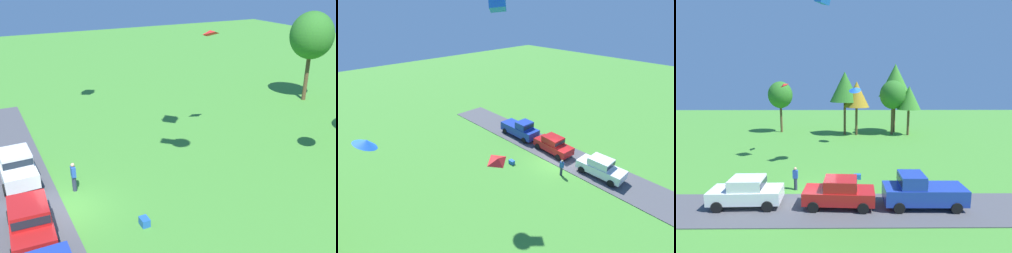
{
  "view_description": "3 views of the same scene",
  "coord_description": "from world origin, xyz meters",
  "views": [
    {
      "loc": [
        17.43,
        -3.0,
        11.49
      ],
      "look_at": [
        0.67,
        5.6,
        3.86
      ],
      "focal_mm": 42.0,
      "sensor_mm": 36.0,
      "label": 1
    },
    {
      "loc": [
        -13.6,
        19.06,
        15.13
      ],
      "look_at": [
        1.61,
        5.18,
        5.37
      ],
      "focal_mm": 28.0,
      "sensor_mm": 36.0,
      "label": 2
    },
    {
      "loc": [
        1.68,
        -17.24,
        7.69
      ],
      "look_at": [
        1.86,
        5.68,
        3.94
      ],
      "focal_mm": 28.0,
      "sensor_mm": 36.0,
      "label": 3
    }
  ],
  "objects": [
    {
      "name": "cooler_box",
      "position": [
        2.93,
        3.17,
        0.2
      ],
      "size": [
        0.56,
        0.4,
        0.4
      ],
      "primitive_type": "cube",
      "color": "blue",
      "rests_on": "ground"
    },
    {
      "name": "pavement_strip",
      "position": [
        0.0,
        -2.09,
        0.03
      ],
      "size": [
        36.0,
        4.4,
        0.06
      ],
      "primitive_type": "cube",
      "color": "#4C4C51",
      "rests_on": "ground"
    },
    {
      "name": "car_pickup_by_flagpole",
      "position": [
        6.59,
        -1.83,
        1.11
      ],
      "size": [
        5.02,
        2.1,
        2.14
      ],
      "color": "#1E389E",
      "rests_on": "ground"
    },
    {
      "name": "car_sedan_near_entrance",
      "position": [
        -4.31,
        -1.62,
        1.04
      ],
      "size": [
        4.45,
        2.05,
        1.84
      ],
      "color": "white",
      "rests_on": "ground"
    },
    {
      "name": "kite_diamond_low_drifter",
      "position": [
        -4.63,
        11.43,
        7.56
      ],
      "size": [
        0.81,
        1.03,
        0.54
      ],
      "primitive_type": "pyramid",
      "rotation": [
        0.42,
        0.0,
        4.75
      ],
      "color": "red"
    },
    {
      "name": "kite_delta_trailing_tail",
      "position": [
        3.31,
        15.8,
        7.03
      ],
      "size": [
        1.92,
        1.93,
        1.02
      ],
      "primitive_type": "cone",
      "rotation": [
        0.45,
        0.0,
        5.99
      ],
      "color": "blue"
    },
    {
      "name": "person_watching_sky",
      "position": [
        -1.72,
        1.02,
        0.88
      ],
      "size": [
        0.36,
        0.24,
        1.71
      ],
      "color": "#2D334C",
      "rests_on": "ground"
    },
    {
      "name": "car_sedan_mid_row",
      "position": [
        1.53,
        -1.78,
        1.04
      ],
      "size": [
        4.5,
        2.17,
        1.84
      ],
      "color": "red",
      "rests_on": "ground"
    },
    {
      "name": "ground_plane",
      "position": [
        0.0,
        0.0,
        0.0
      ],
      "size": [
        120.0,
        120.0,
        0.0
      ],
      "primitive_type": "plane",
      "color": "#478E33"
    }
  ]
}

